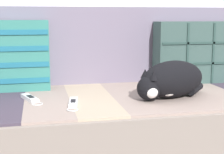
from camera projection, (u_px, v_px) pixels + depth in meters
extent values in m
cube|color=gray|center=(129.00, 150.00, 1.77)|extent=(1.97, 0.85, 0.19)
cube|color=gray|center=(130.00, 114.00, 1.74)|extent=(1.93, 0.83, 0.19)
cube|color=#423847|center=(1.00, 101.00, 1.58)|extent=(0.21, 0.75, 0.01)
cube|color=gray|center=(47.00, 99.00, 1.62)|extent=(0.21, 0.75, 0.01)
cube|color=tan|center=(90.00, 97.00, 1.66)|extent=(0.21, 0.75, 0.01)
cube|color=gray|center=(131.00, 95.00, 1.71)|extent=(0.21, 0.75, 0.01)
cube|color=gray|center=(170.00, 93.00, 1.75)|extent=(0.21, 0.75, 0.01)
cube|color=gray|center=(207.00, 91.00, 1.79)|extent=(0.21, 0.75, 0.01)
cube|color=slate|center=(114.00, 45.00, 2.02)|extent=(1.93, 0.14, 0.43)
cube|color=#38514C|center=(195.00, 52.00, 1.99)|extent=(0.48, 0.13, 0.35)
cube|color=#28423D|center=(200.00, 64.00, 1.93)|extent=(0.46, 0.01, 0.01)
cube|color=#28423D|center=(188.00, 54.00, 1.91)|extent=(0.01, 0.01, 0.34)
cube|color=#28423D|center=(201.00, 43.00, 1.91)|extent=(0.46, 0.01, 0.01)
cube|color=#28423D|center=(213.00, 53.00, 1.94)|extent=(0.01, 0.01, 0.34)
cube|color=#337A70|center=(4.00, 56.00, 1.76)|extent=(0.46, 0.13, 0.36)
cube|color=#1E667F|center=(4.00, 81.00, 1.72)|extent=(0.45, 0.01, 0.03)
cube|color=#1E667F|center=(3.00, 65.00, 1.70)|extent=(0.45, 0.01, 0.03)
cube|color=#1E667F|center=(2.00, 49.00, 1.69)|extent=(0.45, 0.01, 0.03)
cube|color=#1E667F|center=(1.00, 32.00, 1.67)|extent=(0.45, 0.01, 0.03)
ellipsoid|color=black|center=(173.00, 79.00, 1.62)|extent=(0.38, 0.29, 0.18)
sphere|color=black|center=(149.00, 88.00, 1.55)|extent=(0.11, 0.11, 0.11)
sphere|color=white|center=(151.00, 92.00, 1.52)|extent=(0.06, 0.06, 0.06)
ellipsoid|color=white|center=(169.00, 88.00, 1.55)|extent=(0.10, 0.05, 0.08)
cylinder|color=black|center=(195.00, 89.00, 1.68)|extent=(0.13, 0.14, 0.04)
cone|color=black|center=(154.00, 75.00, 1.52)|extent=(0.04, 0.04, 0.04)
cone|color=black|center=(145.00, 74.00, 1.57)|extent=(0.04, 0.04, 0.04)
cube|color=white|center=(73.00, 102.00, 1.50)|extent=(0.06, 0.15, 0.02)
cube|color=black|center=(73.00, 101.00, 1.49)|extent=(0.03, 0.05, 0.00)
cube|color=black|center=(74.00, 99.00, 1.57)|extent=(0.03, 0.01, 0.02)
torus|color=silver|center=(73.00, 110.00, 1.41)|extent=(0.06, 0.06, 0.01)
cube|color=white|center=(30.00, 98.00, 1.58)|extent=(0.09, 0.15, 0.02)
cube|color=black|center=(30.00, 96.00, 1.57)|extent=(0.04, 0.06, 0.00)
cube|color=black|center=(24.00, 95.00, 1.64)|extent=(0.03, 0.02, 0.02)
torus|color=silver|center=(37.00, 104.00, 1.50)|extent=(0.06, 0.06, 0.01)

